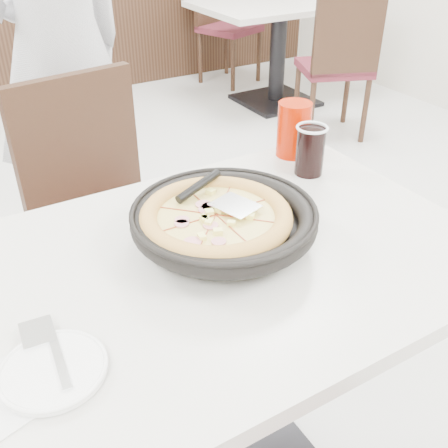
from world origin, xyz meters
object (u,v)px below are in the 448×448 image
chair_far (116,233)px  side_plate (53,370)px  pizza_pan (224,227)px  cola_glass (310,152)px  red_cup (294,129)px  bg_chair_right_far (230,25)px  bg_chair_right_near (334,64)px  bg_table_right (278,54)px  main_table (213,377)px  diner_person (60,49)px  pizza (216,223)px

chair_far → side_plate: bearing=55.4°
pizza_pan → chair_far: bearing=96.9°
chair_far → cola_glass: bearing=129.2°
chair_far → red_cup: chair_far is taller
bg_chair_right_far → side_plate: bearing=34.5°
side_plate → bg_chair_right_near: bearing=40.0°
red_cup → bg_table_right: red_cup is taller
main_table → bg_chair_right_near: (1.92, 1.78, 0.10)m
side_plate → red_cup: size_ratio=1.08×
diner_person → bg_chair_right_far: size_ratio=1.96×
bg_table_right → pizza_pan: bearing=-128.2°
red_cup → chair_far: bearing=150.2°
side_plate → bg_chair_right_near: (2.30, 1.93, -0.28)m
main_table → cola_glass: cola_glass is taller
main_table → bg_chair_right_far: bg_chair_right_far is taller
bg_chair_right_near → red_cup: bearing=-112.6°
pizza_pan → pizza: pizza is taller
pizza → bg_chair_right_near: size_ratio=0.32×
chair_far → diner_person: size_ratio=0.51×
side_plate → bg_chair_right_far: bg_chair_right_far is taller
pizza → side_plate: 0.45m
chair_far → diner_person: (0.06, 0.57, 0.46)m
pizza → bg_table_right: 3.16m
pizza_pan → side_plate: pizza_pan is taller
pizza_pan → cola_glass: size_ratio=2.70×
side_plate → bg_table_right: bearing=48.1°
cola_glass → red_cup: size_ratio=0.81×
pizza → bg_table_right: size_ratio=0.26×
side_plate → diner_person: (0.42, 1.33, 0.17)m
main_table → side_plate: side_plate is taller
pizza → bg_chair_right_near: bearing=42.8°
chair_far → bg_chair_right_near: 2.26m
pizza → diner_person: 1.16m
chair_far → main_table: bearing=82.4°
red_cup → bg_chair_right_far: (1.47, 2.79, -0.35)m
pizza_pan → bg_chair_right_near: 2.57m
side_plate → bg_chair_right_near: bg_chair_right_near is taller
cola_glass → bg_chair_right_near: bearing=46.5°
bg_chair_right_near → main_table: bearing=-114.6°
main_table → pizza: bearing=44.6°
main_table → diner_person: 1.31m
pizza_pan → diner_person: diner_person is taller
chair_far → diner_person: 0.74m
cola_glass → bg_table_right: bearing=55.7°
cola_glass → bg_chair_right_near: bg_chair_right_near is taller
chair_far → cola_glass: size_ratio=7.31×
red_cup → bg_chair_right_near: bg_chair_right_near is taller
chair_far → bg_table_right: 2.74m
diner_person → bg_chair_right_near: diner_person is taller
pizza → bg_chair_right_far: bg_chair_right_far is taller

